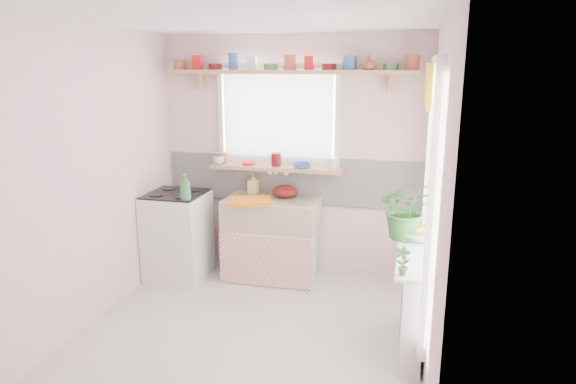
# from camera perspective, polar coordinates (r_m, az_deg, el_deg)

# --- Properties ---
(room) EXTENTS (3.20, 3.20, 3.20)m
(room) POSITION_cam_1_polar(r_m,az_deg,el_deg) (4.57, 6.45, 3.54)
(room) COLOR beige
(room) RESTS_ON ground
(sink_unit) EXTENTS (0.95, 0.65, 1.11)m
(sink_unit) POSITION_cam_1_polar(r_m,az_deg,el_deg) (5.38, -1.81, -5.11)
(sink_unit) COLOR white
(sink_unit) RESTS_ON ground
(cooker) EXTENTS (0.58, 0.58, 0.93)m
(cooker) POSITION_cam_1_polar(r_m,az_deg,el_deg) (5.48, -12.15, -4.74)
(cooker) COLOR white
(cooker) RESTS_ON ground
(radiator_ledge) EXTENTS (0.22, 0.95, 0.78)m
(radiator_ledge) POSITION_cam_1_polar(r_m,az_deg,el_deg) (4.20, 13.67, -11.73)
(radiator_ledge) COLOR white
(radiator_ledge) RESTS_ON ground
(windowsill) EXTENTS (1.40, 0.22, 0.04)m
(windowsill) POSITION_cam_1_polar(r_m,az_deg,el_deg) (5.37, -1.32, 2.69)
(windowsill) COLOR tan
(windowsill) RESTS_ON room
(pine_shelf) EXTENTS (2.52, 0.24, 0.04)m
(pine_shelf) POSITION_cam_1_polar(r_m,az_deg,el_deg) (5.22, 0.22, 13.20)
(pine_shelf) COLOR tan
(pine_shelf) RESTS_ON room
(shelf_crockery) EXTENTS (2.47, 0.11, 0.12)m
(shelf_crockery) POSITION_cam_1_polar(r_m,az_deg,el_deg) (5.22, 0.02, 14.02)
(shelf_crockery) COLOR #A55133
(shelf_crockery) RESTS_ON pine_shelf
(sill_crockery) EXTENTS (1.35, 0.11, 0.12)m
(sill_crockery) POSITION_cam_1_polar(r_m,az_deg,el_deg) (5.35, -1.33, 3.49)
(sill_crockery) COLOR #A55133
(sill_crockery) RESTS_ON windowsill
(dish_tray) EXTENTS (0.49, 0.42, 0.04)m
(dish_tray) POSITION_cam_1_polar(r_m,az_deg,el_deg) (5.12, -4.18, -1.00)
(dish_tray) COLOR orange
(dish_tray) RESTS_ON sink_unit
(colander) EXTENTS (0.31, 0.31, 0.12)m
(colander) POSITION_cam_1_polar(r_m,az_deg,el_deg) (5.33, -0.35, 0.08)
(colander) COLOR #611013
(colander) RESTS_ON sink_unit
(jade_plant) EXTENTS (0.56, 0.52, 0.52)m
(jade_plant) POSITION_cam_1_polar(r_m,az_deg,el_deg) (4.35, 13.06, -1.81)
(jade_plant) COLOR #336A2A
(jade_plant) RESTS_ON radiator_ledge
(fruit_bowl) EXTENTS (0.35, 0.35, 0.08)m
(fruit_bowl) POSITION_cam_1_polar(r_m,az_deg,el_deg) (4.42, 14.46, -4.63)
(fruit_bowl) COLOR silver
(fruit_bowl) RESTS_ON radiator_ledge
(herb_pot) EXTENTS (0.12, 0.09, 0.21)m
(herb_pot) POSITION_cam_1_polar(r_m,az_deg,el_deg) (3.64, 12.64, -7.49)
(herb_pot) COLOR #35692A
(herb_pot) RESTS_ON radiator_ledge
(soap_bottle_sink) EXTENTS (0.11, 0.11, 0.21)m
(soap_bottle_sink) POSITION_cam_1_polar(r_m,az_deg,el_deg) (5.50, -3.88, 0.96)
(soap_bottle_sink) COLOR #E4D265
(soap_bottle_sink) RESTS_ON sink_unit
(sill_cup) EXTENTS (0.12, 0.12, 0.09)m
(sill_cup) POSITION_cam_1_polar(r_m,az_deg,el_deg) (5.49, -7.76, 3.53)
(sill_cup) COLOR beige
(sill_cup) RESTS_ON windowsill
(sill_bowl) EXTENTS (0.21, 0.21, 0.06)m
(sill_bowl) POSITION_cam_1_polar(r_m,az_deg,el_deg) (5.23, 1.49, 2.93)
(sill_bowl) COLOR #374FB3
(sill_bowl) RESTS_ON windowsill
(shelf_vase) EXTENTS (0.15, 0.15, 0.14)m
(shelf_vase) POSITION_cam_1_polar(r_m,az_deg,el_deg) (5.03, 8.99, 14.01)
(shelf_vase) COLOR #983C2E
(shelf_vase) RESTS_ON pine_shelf
(cooker_bottle) EXTENTS (0.13, 0.13, 0.26)m
(cooker_bottle) POSITION_cam_1_polar(r_m,az_deg,el_deg) (5.04, -11.32, 0.58)
(cooker_bottle) COLOR #43864A
(cooker_bottle) RESTS_ON cooker
(fruit) EXTENTS (0.20, 0.14, 0.10)m
(fruit) POSITION_cam_1_polar(r_m,az_deg,el_deg) (4.40, 14.59, -3.85)
(fruit) COLOR #DA5412
(fruit) RESTS_ON fruit_bowl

